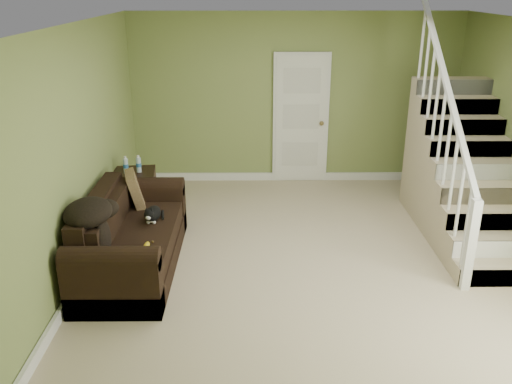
{
  "coord_description": "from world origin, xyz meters",
  "views": [
    {
      "loc": [
        -0.66,
        -5.51,
        2.98
      ],
      "look_at": [
        -0.61,
        0.22,
        0.76
      ],
      "focal_mm": 38.0,
      "sensor_mm": 36.0,
      "label": 1
    }
  ],
  "objects_px": {
    "sofa": "(129,241)",
    "side_table": "(136,194)",
    "cat": "(153,214)",
    "banana": "(146,247)"
  },
  "relations": [
    {
      "from": "cat",
      "to": "side_table",
      "type": "bearing_deg",
      "value": 115.33
    },
    {
      "from": "sofa",
      "to": "cat",
      "type": "height_order",
      "value": "sofa"
    },
    {
      "from": "side_table",
      "to": "banana",
      "type": "height_order",
      "value": "side_table"
    },
    {
      "from": "sofa",
      "to": "side_table",
      "type": "bearing_deg",
      "value": 98.37
    },
    {
      "from": "sofa",
      "to": "cat",
      "type": "relative_size",
      "value": 4.69
    },
    {
      "from": "sofa",
      "to": "side_table",
      "type": "xyz_separation_m",
      "value": [
        -0.21,
        1.41,
        0.01
      ]
    },
    {
      "from": "side_table",
      "to": "cat",
      "type": "distance_m",
      "value": 1.28
    },
    {
      "from": "cat",
      "to": "banana",
      "type": "relative_size",
      "value": 2.09
    },
    {
      "from": "sofa",
      "to": "banana",
      "type": "bearing_deg",
      "value": -58.95
    },
    {
      "from": "side_table",
      "to": "banana",
      "type": "xyz_separation_m",
      "value": [
        0.5,
        -1.89,
        0.16
      ]
    }
  ]
}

